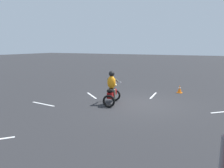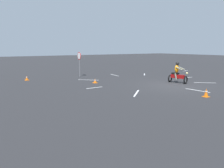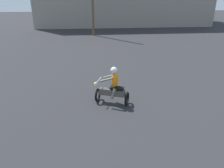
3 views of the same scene
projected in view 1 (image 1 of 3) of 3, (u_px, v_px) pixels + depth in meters
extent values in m
plane|color=#28282B|center=(141.00, 104.00, 10.76)|extent=(120.00, 120.00, 0.00)
torus|color=black|center=(115.00, 95.00, 11.36)|extent=(0.24, 0.61, 0.60)
torus|color=black|center=(109.00, 101.00, 10.12)|extent=(0.24, 0.61, 0.60)
cube|color=maroon|center=(112.00, 94.00, 10.70)|extent=(1.13, 0.49, 0.28)
cube|color=black|center=(111.00, 90.00, 10.45)|extent=(0.61, 0.39, 0.10)
cylinder|color=silver|center=(115.00, 82.00, 11.20)|extent=(0.20, 0.69, 0.04)
sphere|color=#F2E08C|center=(115.00, 85.00, 11.35)|extent=(0.19, 0.19, 0.16)
ellipsoid|color=orange|center=(111.00, 82.00, 10.49)|extent=(0.37, 0.45, 0.64)
cylinder|color=slate|center=(117.00, 81.00, 10.72)|extent=(0.55, 0.22, 0.27)
cylinder|color=slate|center=(109.00, 80.00, 10.81)|extent=(0.55, 0.22, 0.27)
cylinder|color=slate|center=(114.00, 94.00, 10.58)|extent=(0.27, 0.17, 0.51)
cylinder|color=slate|center=(109.00, 94.00, 10.64)|extent=(0.27, 0.17, 0.51)
sphere|color=black|center=(112.00, 74.00, 10.45)|extent=(0.34, 0.34, 0.28)
cube|color=orange|center=(179.00, 93.00, 13.32)|extent=(0.32, 0.32, 0.03)
cone|color=orange|center=(180.00, 89.00, 13.27)|extent=(0.24, 0.24, 0.44)
cylinder|color=white|center=(180.00, 88.00, 13.26)|extent=(0.13, 0.13, 0.05)
cube|color=silver|center=(153.00, 95.00, 12.62)|extent=(1.70, 0.24, 0.01)
cube|color=silver|center=(92.00, 95.00, 12.62)|extent=(1.15, 1.31, 0.01)
cube|color=silver|center=(43.00, 104.00, 10.76)|extent=(0.23, 1.51, 0.01)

